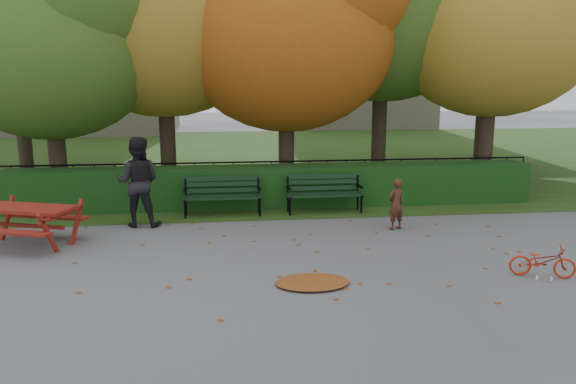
{
  "coord_description": "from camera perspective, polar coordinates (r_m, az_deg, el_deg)",
  "views": [
    {
      "loc": [
        -1.33,
        -9.17,
        3.12
      ],
      "look_at": [
        -0.06,
        1.26,
        1.0
      ],
      "focal_mm": 35.0,
      "sensor_mm": 36.0,
      "label": 1
    }
  ],
  "objects": [
    {
      "name": "building_left",
      "position": [
        36.26,
        -20.09,
        17.68
      ],
      "size": [
        10.0,
        7.0,
        15.0
      ],
      "primitive_type": "cube",
      "color": "tan",
      "rests_on": "ground"
    },
    {
      "name": "child",
      "position": [
        11.98,
        10.91,
        -1.21
      ],
      "size": [
        0.47,
        0.4,
        1.09
      ],
      "primitive_type": "imported",
      "rotation": [
        0.0,
        0.0,
        3.57
      ],
      "color": "#432315",
      "rests_on": "ground"
    },
    {
      "name": "hedge",
      "position": [
        13.98,
        -1.37,
        0.6
      ],
      "size": [
        13.0,
        0.9,
        1.0
      ],
      "primitive_type": "cube",
      "color": "black",
      "rests_on": "ground"
    },
    {
      "name": "bicycle",
      "position": [
        9.9,
        24.45,
        -6.42
      ],
      "size": [
        1.06,
        0.67,
        0.53
      ],
      "primitive_type": "imported",
      "rotation": [
        0.0,
        0.0,
        1.22
      ],
      "color": "#B42910",
      "rests_on": "ground"
    },
    {
      "name": "tree_a",
      "position": [
        15.31,
        -22.41,
        15.83
      ],
      "size": [
        5.88,
        5.6,
        7.48
      ],
      "color": "#2D2118",
      "rests_on": "ground"
    },
    {
      "name": "bench_right",
      "position": [
        13.36,
        3.67,
        0.16
      ],
      "size": [
        1.8,
        0.57,
        0.88
      ],
      "color": "black",
      "rests_on": "ground"
    },
    {
      "name": "leaf_scatter",
      "position": [
        10.06,
        1.0,
        -6.63
      ],
      "size": [
        9.0,
        5.7,
        0.01
      ],
      "primitive_type": null,
      "color": "brown",
      "rests_on": "ground"
    },
    {
      "name": "tree_g",
      "position": [
        21.38,
        20.9,
        16.74
      ],
      "size": [
        6.3,
        6.0,
        8.55
      ],
      "color": "#2D2118",
      "rests_on": "ground"
    },
    {
      "name": "adult",
      "position": [
        12.39,
        -15.01,
        1.0
      ],
      "size": [
        1.01,
        0.82,
        1.93
      ],
      "primitive_type": "imported",
      "rotation": [
        0.0,
        0.0,
        3.04
      ],
      "color": "black",
      "rests_on": "ground"
    },
    {
      "name": "picnic_table",
      "position": [
        11.68,
        -25.09,
        -2.18
      ],
      "size": [
        2.15,
        1.94,
        0.87
      ],
      "rotation": [
        0.0,
        0.0,
        -0.34
      ],
      "color": "maroon",
      "rests_on": "ground"
    },
    {
      "name": "leaf_pile",
      "position": [
        8.79,
        2.5,
        -9.12
      ],
      "size": [
        1.27,
        0.97,
        0.08
      ],
      "primitive_type": "ellipsoid",
      "rotation": [
        0.0,
        0.0,
        -0.16
      ],
      "color": "brown",
      "rests_on": "ground"
    },
    {
      "name": "bench_left",
      "position": [
        13.13,
        -6.68,
        -0.09
      ],
      "size": [
        1.8,
        0.57,
        0.88
      ],
      "color": "black",
      "rests_on": "ground"
    },
    {
      "name": "ground",
      "position": [
        9.78,
        1.24,
        -7.2
      ],
      "size": [
        90.0,
        90.0,
        0.0
      ],
      "primitive_type": "plane",
      "color": "slate",
      "rests_on": "ground"
    },
    {
      "name": "grass_strip",
      "position": [
        23.42,
        -3.64,
        3.74
      ],
      "size": [
        90.0,
        90.0,
        0.0
      ],
      "primitive_type": "plane",
      "color": "#213711",
      "rests_on": "ground"
    },
    {
      "name": "building_right",
      "position": [
        38.43,
        7.4,
        15.61
      ],
      "size": [
        9.0,
        6.0,
        12.0
      ],
      "primitive_type": "cube",
      "color": "tan",
      "rests_on": "ground"
    },
    {
      "name": "tree_c",
      "position": [
        15.38,
        1.24,
        17.76
      ],
      "size": [
        6.3,
        6.0,
        8.0
      ],
      "color": "#2D2118",
      "rests_on": "ground"
    },
    {
      "name": "tree_e",
      "position": [
        16.99,
        21.65,
        17.27
      ],
      "size": [
        6.09,
        5.8,
        8.16
      ],
      "color": "#2D2118",
      "rests_on": "ground"
    },
    {
      "name": "iron_fence",
      "position": [
        14.76,
        -1.67,
        1.32
      ],
      "size": [
        14.0,
        0.04,
        1.02
      ],
      "color": "black",
      "rests_on": "ground"
    }
  ]
}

